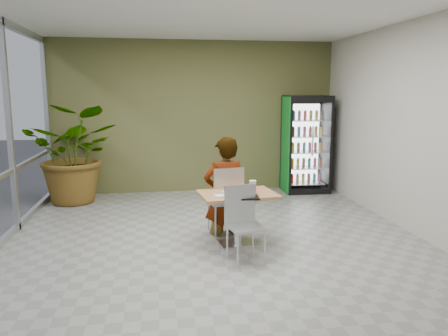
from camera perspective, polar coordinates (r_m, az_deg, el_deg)
The scene contains 12 objects.
ground at distance 6.24m, azimuth -0.83°, elevation -10.01°, with size 7.00×7.00×0.00m, color gray.
room_envelope at distance 5.89m, azimuth -0.87°, elevation 4.78°, with size 6.00×7.00×3.20m, color beige, non-canonical shape.
dining_table at distance 6.09m, azimuth 1.80°, elevation -5.23°, with size 1.11×0.84×0.75m.
chair_far at distance 6.49m, azimuth 0.34°, elevation -3.61°, with size 0.52×0.53×1.04m.
chair_near at distance 5.58m, azimuth 2.48°, elevation -6.40°, with size 0.50×0.50×0.96m.
seated_woman at distance 6.55m, azimuth 0.13°, elevation -3.65°, with size 0.66×0.42×1.78m, color black.
pizza_plate at distance 6.07m, azimuth 0.72°, elevation -3.04°, with size 0.31×0.31×0.03m.
soda_cup at distance 6.03m, azimuth 3.77°, elevation -2.49°, with size 0.10×0.10×0.18m.
napkin_stack at distance 5.82m, azimuth -0.55°, elevation -3.68°, with size 0.14×0.14×0.02m, color silver.
cafeteria_tray at distance 5.75m, azimuth 2.62°, elevation -3.83°, with size 0.39×0.28×0.02m, color black.
beverage_fridge at distance 9.51m, azimuth 10.67°, elevation 3.08°, with size 0.97×0.76×2.06m.
potted_plant at distance 8.88m, azimuth -18.80°, elevation 1.77°, with size 1.71×1.48×1.91m, color #2A6B2E.
Camera 1 is at (-0.81, -5.81, 2.12)m, focal length 35.00 mm.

